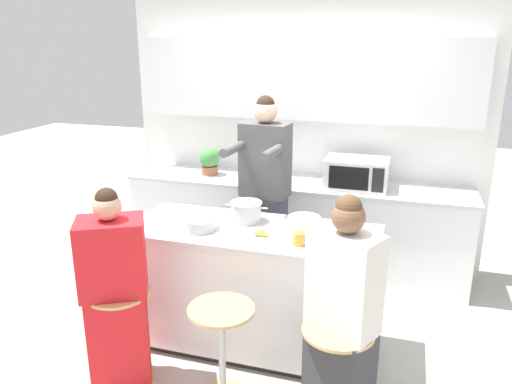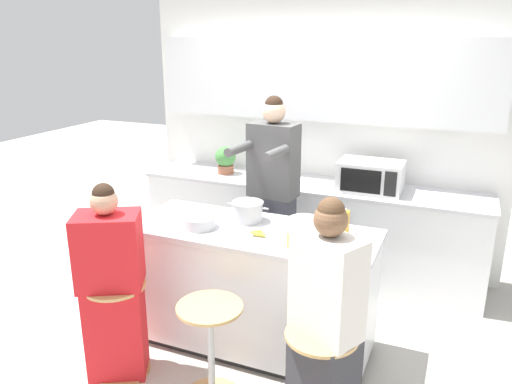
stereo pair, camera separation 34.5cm
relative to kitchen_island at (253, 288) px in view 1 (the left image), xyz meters
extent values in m
plane|color=#B2ADA3|center=(0.00, 0.00, -0.47)|extent=(16.00, 16.00, 0.00)
cube|color=silver|center=(0.00, 1.68, 0.88)|extent=(3.48, 0.06, 2.70)
cube|color=silver|center=(0.00, 1.57, 1.36)|extent=(3.20, 0.16, 0.75)
cube|color=silver|center=(0.00, 1.35, -0.03)|extent=(3.20, 0.58, 0.87)
cube|color=#BCBCC1|center=(0.00, 1.35, 0.41)|extent=(3.23, 0.61, 0.03)
cube|color=black|center=(0.00, 0.00, -0.44)|extent=(1.62, 0.59, 0.06)
cube|color=silver|center=(0.00, 0.00, 0.01)|extent=(1.70, 0.67, 0.83)
cube|color=#BCBCC1|center=(0.00, 0.00, 0.44)|extent=(1.74, 0.71, 0.03)
cylinder|color=tan|center=(-0.70, -0.64, -0.46)|extent=(0.38, 0.38, 0.01)
cylinder|color=#B7BABC|center=(-0.70, -0.64, -0.14)|extent=(0.04, 0.04, 0.63)
cylinder|color=tan|center=(-0.70, -0.64, 0.19)|extent=(0.40, 0.40, 0.02)
cylinder|color=#B7BABC|center=(0.00, -0.64, -0.14)|extent=(0.04, 0.04, 0.63)
cylinder|color=tan|center=(0.00, -0.64, 0.19)|extent=(0.40, 0.40, 0.02)
cylinder|color=#B7BABC|center=(0.70, -0.67, -0.14)|extent=(0.04, 0.04, 0.63)
cylinder|color=tan|center=(0.70, -0.67, 0.19)|extent=(0.40, 0.40, 0.02)
cube|color=#383842|center=(-0.11, 0.70, 0.01)|extent=(0.35, 0.25, 0.94)
cube|color=#4C4C4C|center=(-0.11, 0.70, 0.78)|extent=(0.41, 0.26, 0.60)
cylinder|color=#4C4C4C|center=(-0.30, 0.45, 0.91)|extent=(0.10, 0.34, 0.07)
cylinder|color=#4C4C4C|center=(0.02, 0.41, 0.91)|extent=(0.10, 0.34, 0.07)
sphere|color=#DBB293|center=(-0.11, 0.70, 1.17)|extent=(0.20, 0.20, 0.19)
sphere|color=black|center=(-0.11, 0.70, 1.22)|extent=(0.16, 0.16, 0.15)
cube|color=red|center=(-0.71, -0.65, -0.14)|extent=(0.45, 0.41, 0.66)
cube|color=red|center=(-0.71, -0.65, 0.44)|extent=(0.49, 0.44, 0.49)
sphere|color=tan|center=(-0.71, -0.65, 0.77)|extent=(0.23, 0.23, 0.17)
sphere|color=black|center=(-0.71, -0.65, 0.82)|extent=(0.19, 0.19, 0.14)
cube|color=#333338|center=(0.71, -0.65, -0.14)|extent=(0.42, 0.38, 0.66)
cube|color=silver|center=(0.71, -0.65, 0.48)|extent=(0.43, 0.36, 0.57)
sphere|color=brown|center=(0.71, -0.65, 0.85)|extent=(0.24, 0.24, 0.18)
sphere|color=#513823|center=(0.71, -0.65, 0.90)|extent=(0.19, 0.19, 0.14)
cylinder|color=#B7BABC|center=(-0.09, 0.14, 0.52)|extent=(0.22, 0.22, 0.14)
cylinder|color=#B7BABC|center=(-0.09, 0.14, 0.60)|extent=(0.23, 0.23, 0.01)
cylinder|color=#B7BABC|center=(-0.23, 0.14, 0.57)|extent=(0.05, 0.01, 0.01)
cylinder|color=#B7BABC|center=(0.04, 0.14, 0.57)|extent=(0.05, 0.01, 0.01)
cylinder|color=#B7BABC|center=(-0.35, -0.11, 0.50)|extent=(0.23, 0.23, 0.08)
cylinder|color=silver|center=(0.33, 0.17, 0.49)|extent=(0.23, 0.23, 0.06)
cylinder|color=orange|center=(0.36, -0.18, 0.50)|extent=(0.08, 0.08, 0.09)
torus|color=orange|center=(0.41, -0.18, 0.50)|extent=(0.04, 0.01, 0.04)
cylinder|color=white|center=(0.57, -0.24, 0.50)|extent=(0.09, 0.09, 0.08)
torus|color=white|center=(0.63, -0.24, 0.50)|extent=(0.04, 0.01, 0.04)
ellipsoid|color=yellow|center=(0.09, -0.11, 0.48)|extent=(0.10, 0.04, 0.04)
ellipsoid|color=yellow|center=(0.06, -0.09, 0.48)|extent=(0.08, 0.10, 0.04)
ellipsoid|color=yellow|center=(0.11, -0.09, 0.48)|extent=(0.09, 0.09, 0.04)
cube|color=gold|center=(0.60, 0.16, 0.54)|extent=(0.07, 0.07, 0.16)
cylinder|color=white|center=(0.60, 0.16, 0.63)|extent=(0.03, 0.03, 0.02)
cube|color=white|center=(0.57, 1.32, 0.56)|extent=(0.55, 0.36, 0.27)
cube|color=black|center=(0.52, 1.13, 0.56)|extent=(0.34, 0.01, 0.20)
cube|color=black|center=(0.77, 1.13, 0.56)|extent=(0.10, 0.01, 0.21)
cylinder|color=#93563D|center=(-0.87, 1.35, 0.47)|extent=(0.16, 0.16, 0.09)
sphere|color=#478942|center=(-0.87, 1.35, 0.60)|extent=(0.21, 0.21, 0.21)
camera|label=1|loc=(0.96, -3.08, 1.74)|focal=35.00mm
camera|label=2|loc=(1.28, -2.97, 1.74)|focal=35.00mm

